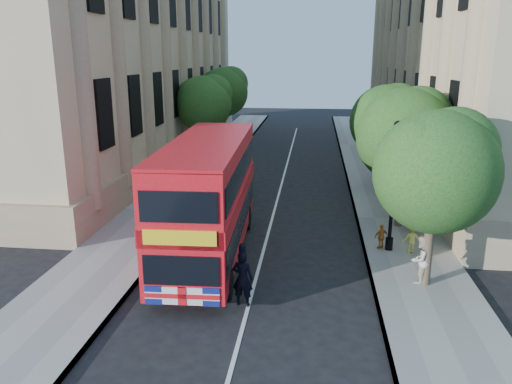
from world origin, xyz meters
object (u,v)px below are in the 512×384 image
(double_decker_bus, at_px, (208,195))
(police_constable, at_px, (243,279))
(box_van, at_px, (226,174))
(lamp_post, at_px, (393,192))

(double_decker_bus, xyz_separation_m, police_constable, (1.85, -3.77, -1.58))
(double_decker_bus, distance_m, police_constable, 4.49)
(box_van, relative_size, police_constable, 2.65)
(box_van, xyz_separation_m, police_constable, (2.71, -12.21, -0.40))
(double_decker_bus, xyz_separation_m, box_van, (-0.86, 8.44, -1.18))
(box_van, bearing_deg, police_constable, -82.53)
(lamp_post, height_order, police_constable, lamp_post)
(double_decker_bus, height_order, police_constable, double_decker_bus)
(police_constable, bearing_deg, double_decker_bus, -55.31)
(lamp_post, distance_m, box_van, 10.76)
(lamp_post, bearing_deg, police_constable, -136.04)
(double_decker_bus, bearing_deg, police_constable, -66.20)
(box_van, bearing_deg, lamp_post, -47.44)
(police_constable, bearing_deg, lamp_post, -127.43)
(double_decker_bus, height_order, box_van, double_decker_bus)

